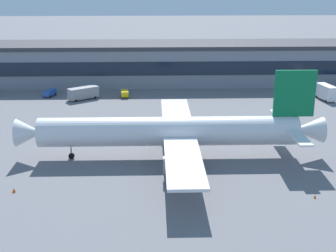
% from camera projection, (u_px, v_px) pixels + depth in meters
% --- Properties ---
extents(ground_plane, '(600.00, 600.00, 0.00)m').
position_uv_depth(ground_plane, '(188.00, 150.00, 94.85)').
color(ground_plane, slate).
extents(terminal_building, '(154.19, 17.78, 12.59)m').
position_uv_depth(terminal_building, '(175.00, 63.00, 150.14)').
color(terminal_building, gray).
rests_on(terminal_building, ground_plane).
extents(airliner, '(57.31, 48.94, 16.70)m').
position_uv_depth(airliner, '(174.00, 131.00, 89.60)').
color(airliner, white).
rests_on(airliner, ground_plane).
extents(fuel_truck, '(8.51, 7.06, 3.35)m').
position_uv_depth(fuel_truck, '(83.00, 93.00, 131.86)').
color(fuel_truck, gray).
rests_on(fuel_truck, ground_plane).
extents(follow_me_car, '(3.16, 4.77, 1.85)m').
position_uv_depth(follow_me_car, '(50.00, 93.00, 135.12)').
color(follow_me_car, '#2651A5').
rests_on(follow_me_car, ground_plane).
extents(catering_truck, '(3.90, 7.56, 4.15)m').
position_uv_depth(catering_truck, '(326.00, 92.00, 131.10)').
color(catering_truck, white).
rests_on(catering_truck, ground_plane).
extents(baggage_tug, '(2.33, 3.74, 1.85)m').
position_uv_depth(baggage_tug, '(125.00, 93.00, 134.49)').
color(baggage_tug, yellow).
rests_on(baggage_tug, ground_plane).
extents(traffic_cone_0, '(0.59, 0.59, 0.74)m').
position_uv_depth(traffic_cone_0, '(14.00, 190.00, 76.78)').
color(traffic_cone_0, '#F2590C').
rests_on(traffic_cone_0, ground_plane).
extents(traffic_cone_1, '(0.44, 0.44, 0.55)m').
position_uv_depth(traffic_cone_1, '(315.00, 196.00, 74.84)').
color(traffic_cone_1, '#F2590C').
rests_on(traffic_cone_1, ground_plane).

